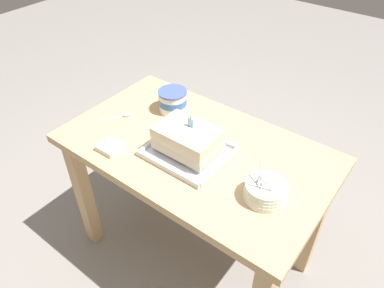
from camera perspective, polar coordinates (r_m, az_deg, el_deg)
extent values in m
plane|color=gray|center=(1.98, 0.41, -16.43)|extent=(8.00, 8.00, 0.00)
cube|color=tan|center=(1.45, 0.54, -0.92)|extent=(1.07, 0.63, 0.04)
cube|color=tan|center=(1.84, -16.58, -7.65)|extent=(0.06, 0.06, 0.68)
cube|color=tan|center=(2.07, -5.77, 0.43)|extent=(0.06, 0.06, 0.68)
cube|color=tan|center=(1.74, 18.70, -11.66)|extent=(0.06, 0.06, 0.68)
cube|color=silver|center=(1.41, -0.55, -1.38)|extent=(0.30, 0.26, 0.01)
cube|color=silver|center=(1.33, -3.89, -3.81)|extent=(0.30, 0.01, 0.02)
cube|color=silver|center=(1.48, 2.44, 1.52)|extent=(0.30, 0.01, 0.02)
cube|color=silver|center=(1.47, -5.01, 1.22)|extent=(0.01, 0.24, 0.02)
cube|color=silver|center=(1.34, 4.35, -3.45)|extent=(0.01, 0.24, 0.02)
cube|color=beige|center=(1.38, -0.56, -0.20)|extent=(0.23, 0.16, 0.04)
cube|color=beige|center=(1.36, -0.57, 0.72)|extent=(0.23, 0.16, 0.02)
cube|color=beige|center=(1.35, -0.58, 1.68)|extent=(0.23, 0.16, 0.04)
cube|color=white|center=(1.33, -0.90, 2.07)|extent=(0.18, 0.03, 0.00)
cube|color=#8CB7EA|center=(1.34, 0.00, 3.34)|extent=(0.02, 0.01, 0.04)
ellipsoid|color=yellow|center=(1.33, 0.00, 4.17)|extent=(0.01, 0.01, 0.01)
cylinder|color=silver|center=(1.26, 11.39, -7.88)|extent=(0.15, 0.15, 0.02)
cylinder|color=silver|center=(1.25, 11.46, -7.46)|extent=(0.15, 0.15, 0.02)
cylinder|color=silver|center=(1.24, 11.54, -7.03)|extent=(0.15, 0.15, 0.02)
cylinder|color=silver|center=(1.23, 11.63, -6.60)|extent=(0.14, 0.14, 0.02)
cylinder|color=silver|center=(1.20, 10.81, -5.28)|extent=(0.05, 0.06, 0.08)
cylinder|color=silver|center=(1.19, 11.58, -6.20)|extent=(0.06, 0.02, 0.07)
cylinder|color=silver|center=(1.22, 11.18, -4.65)|extent=(0.03, 0.07, 0.07)
cylinder|color=white|center=(1.62, -3.04, 6.69)|extent=(0.12, 0.12, 0.09)
cylinder|color=#386BB2|center=(1.62, -3.05, 6.82)|extent=(0.13, 0.13, 0.03)
cylinder|color=#465AA2|center=(1.60, -3.10, 8.16)|extent=(0.13, 0.13, 0.01)
ellipsoid|color=silver|center=(1.63, -10.29, 4.57)|extent=(0.04, 0.04, 0.01)
cube|color=silver|center=(1.63, -12.45, 3.97)|extent=(0.06, 0.08, 0.00)
cube|color=silver|center=(1.46, -12.79, -0.49)|extent=(0.09, 0.08, 0.02)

